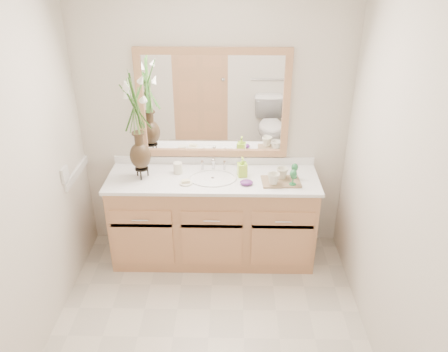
{
  "coord_description": "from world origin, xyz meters",
  "views": [
    {
      "loc": [
        0.16,
        -2.35,
        2.59
      ],
      "look_at": [
        0.1,
        0.65,
        1.03
      ],
      "focal_mm": 35.0,
      "sensor_mm": 36.0,
      "label": 1
    }
  ],
  "objects_px": {
    "flower_vase": "(136,113)",
    "tray": "(281,182)",
    "tumbler": "(178,168)",
    "soap_bottle": "(242,168)"
  },
  "relations": [
    {
      "from": "flower_vase",
      "to": "soap_bottle",
      "type": "xyz_separation_m",
      "value": [
        0.87,
        0.04,
        -0.51
      ]
    },
    {
      "from": "flower_vase",
      "to": "tumbler",
      "type": "relative_size",
      "value": 8.59
    },
    {
      "from": "tumbler",
      "to": "tray",
      "type": "distance_m",
      "value": 0.91
    },
    {
      "from": "flower_vase",
      "to": "tumbler",
      "type": "distance_m",
      "value": 0.62
    },
    {
      "from": "tumbler",
      "to": "tray",
      "type": "bearing_deg",
      "value": -10.0
    },
    {
      "from": "soap_bottle",
      "to": "tray",
      "type": "bearing_deg",
      "value": -30.16
    },
    {
      "from": "tumbler",
      "to": "soap_bottle",
      "type": "xyz_separation_m",
      "value": [
        0.57,
        -0.04,
        0.03
      ]
    },
    {
      "from": "flower_vase",
      "to": "tumbler",
      "type": "xyz_separation_m",
      "value": [
        0.3,
        0.08,
        -0.54
      ]
    },
    {
      "from": "flower_vase",
      "to": "tumbler",
      "type": "height_order",
      "value": "flower_vase"
    },
    {
      "from": "flower_vase",
      "to": "tray",
      "type": "xyz_separation_m",
      "value": [
        1.2,
        -0.08,
        -0.58
      ]
    }
  ]
}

